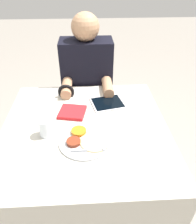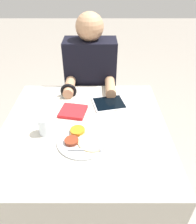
% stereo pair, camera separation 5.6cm
% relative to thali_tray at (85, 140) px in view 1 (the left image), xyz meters
% --- Properties ---
extents(ground_plane, '(12.00, 12.00, 0.00)m').
position_rel_thali_tray_xyz_m(ground_plane, '(-0.00, 0.12, -0.74)').
color(ground_plane, gray).
extents(dining_table, '(0.92, 0.93, 0.73)m').
position_rel_thali_tray_xyz_m(dining_table, '(-0.00, 0.12, -0.37)').
color(dining_table, beige).
rests_on(dining_table, ground_plane).
extents(thali_tray, '(0.27, 0.27, 0.03)m').
position_rel_thali_tray_xyz_m(thali_tray, '(0.00, 0.00, 0.00)').
color(thali_tray, '#B7BABF').
rests_on(thali_tray, dining_table).
extents(red_notebook, '(0.18, 0.17, 0.02)m').
position_rel_thali_tray_xyz_m(red_notebook, '(-0.08, 0.25, -0.00)').
color(red_notebook, silver).
rests_on(red_notebook, dining_table).
extents(tablet_device, '(0.24, 0.21, 0.01)m').
position_rel_thali_tray_xyz_m(tablet_device, '(0.15, 0.35, -0.00)').
color(tablet_device, '#B7B7BC').
rests_on(tablet_device, dining_table).
extents(person_diner, '(0.39, 0.41, 1.22)m').
position_rel_thali_tray_xyz_m(person_diner, '(0.02, 0.70, -0.17)').
color(person_diner, black).
rests_on(person_diner, ground_plane).
extents(drinking_glass, '(0.07, 0.07, 0.10)m').
position_rel_thali_tray_xyz_m(drinking_glass, '(-0.21, 0.06, 0.04)').
color(drinking_glass, silver).
rests_on(drinking_glass, dining_table).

